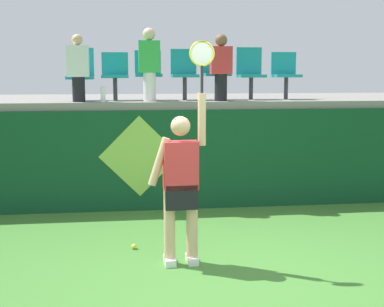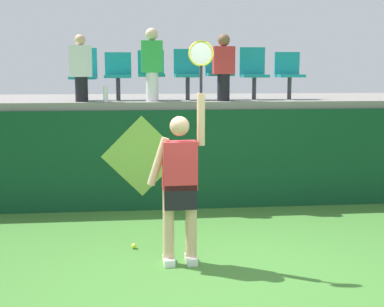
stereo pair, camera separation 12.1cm
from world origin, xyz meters
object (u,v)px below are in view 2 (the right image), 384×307
object	(u,v)px
spectator_0	(224,66)
spectator_2	(81,67)
stadium_chair_0	(83,72)
spectator_1	(152,63)
stadium_chair_3	(187,71)
stadium_chair_6	(289,72)
tennis_player	(180,182)
stadium_chair_5	(253,71)
stadium_chair_1	(118,73)
tennis_ball	(134,246)
stadium_chair_4	(219,71)
stadium_chair_2	(151,72)
water_bottle	(106,94)

from	to	relation	value
spectator_0	spectator_2	bearing A→B (deg)	178.67
stadium_chair_0	spectator_0	xyz separation A→B (m)	(2.27, -0.48, 0.09)
spectator_1	spectator_2	size ratio (longest dim) A/B	1.10
spectator_0	spectator_2	xyz separation A→B (m)	(-2.27, 0.05, -0.02)
stadium_chair_3	stadium_chair_6	distance (m)	1.75
tennis_player	stadium_chair_5	size ratio (longest dim) A/B	2.84
stadium_chair_1	spectator_1	distance (m)	0.70
tennis_player	stadium_chair_1	world-z (taller)	tennis_player
spectator_0	spectator_1	distance (m)	1.15
tennis_ball	spectator_1	bearing A→B (deg)	81.72
stadium_chair_3	stadium_chair_6	bearing A→B (deg)	-0.15
tennis_ball	spectator_0	world-z (taller)	spectator_0
stadium_chair_4	spectator_1	distance (m)	1.23
stadium_chair_2	spectator_2	xyz separation A→B (m)	(-1.12, -0.42, 0.06)
stadium_chair_5	spectator_2	bearing A→B (deg)	-171.59
stadium_chair_4	spectator_2	distance (m)	2.30
spectator_0	spectator_2	world-z (taller)	spectator_0
water_bottle	stadium_chair_5	xyz separation A→B (m)	(2.48, 0.62, 0.36)
stadium_chair_2	stadium_chair_0	bearing A→B (deg)	179.54
stadium_chair_2	spectator_1	bearing A→B (deg)	-90.00
stadium_chair_0	spectator_0	size ratio (longest dim) A/B	0.81
stadium_chair_0	stadium_chair_1	bearing A→B (deg)	-1.05
stadium_chair_0	stadium_chair_2	xyz separation A→B (m)	(1.12, -0.01, 0.01)
tennis_ball	water_bottle	xyz separation A→B (m)	(-0.41, 2.04, 1.80)
stadium_chair_1	stadium_chair_2	size ratio (longest dim) A/B	0.96
tennis_player	stadium_chair_0	xyz separation A→B (m)	(-1.32, 3.23, 1.21)
stadium_chair_1	stadium_chair_4	bearing A→B (deg)	-0.02
stadium_chair_0	stadium_chair_5	size ratio (longest dim) A/B	0.97
stadium_chair_5	spectator_1	bearing A→B (deg)	-166.62
water_bottle	stadium_chair_2	world-z (taller)	stadium_chair_2
stadium_chair_5	spectator_2	size ratio (longest dim) A/B	0.84
stadium_chair_2	stadium_chair_6	distance (m)	2.36
stadium_chair_2	spectator_0	xyz separation A→B (m)	(1.15, -0.47, 0.09)
spectator_1	stadium_chair_1	bearing A→B (deg)	143.64
stadium_chair_0	stadium_chair_3	xyz separation A→B (m)	(1.72, -0.00, 0.01)
tennis_player	stadium_chair_1	bearing A→B (deg)	103.20
stadium_chair_3	stadium_chair_4	bearing A→B (deg)	-0.66
stadium_chair_0	spectator_1	world-z (taller)	spectator_1
water_bottle	stadium_chair_0	bearing A→B (deg)	121.79
water_bottle	stadium_chair_6	size ratio (longest dim) A/B	0.31
stadium_chair_5	stadium_chair_6	xyz separation A→B (m)	(0.62, -0.01, -0.03)
spectator_2	stadium_chair_1	bearing A→B (deg)	36.12
stadium_chair_2	spectator_0	world-z (taller)	spectator_0
stadium_chair_1	stadium_chair_4	world-z (taller)	stadium_chair_4
tennis_player	stadium_chair_5	xyz separation A→B (m)	(1.54, 3.23, 1.23)
tennis_ball	spectator_1	xyz separation A→B (m)	(0.33, 2.24, 2.28)
stadium_chair_0	stadium_chair_3	distance (m)	1.72
tennis_player	stadium_chair_1	xyz separation A→B (m)	(-0.76, 3.22, 1.20)
tennis_player	spectator_0	distance (m)	3.19
stadium_chair_3	stadium_chair_4	world-z (taller)	stadium_chair_3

